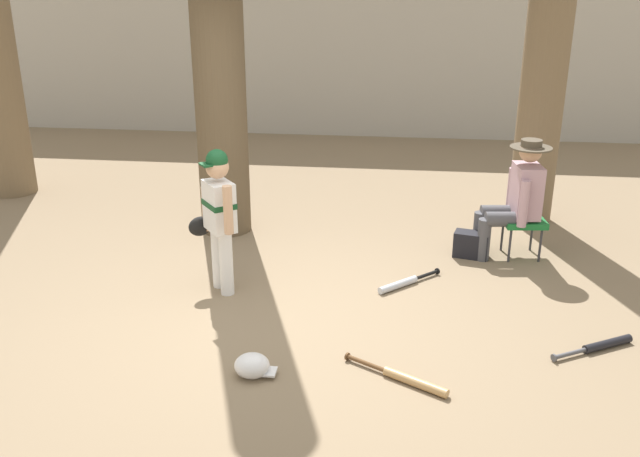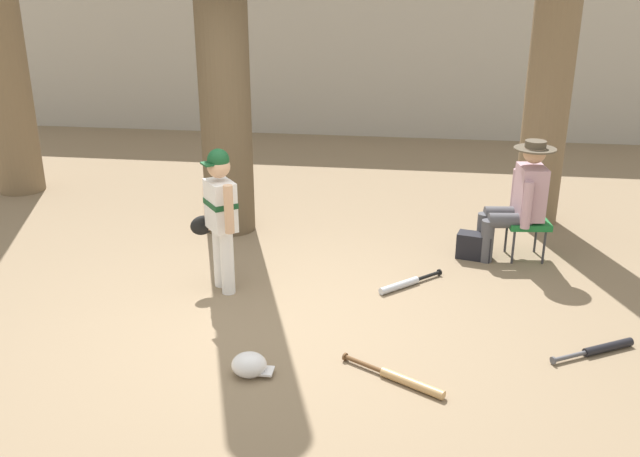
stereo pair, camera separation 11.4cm
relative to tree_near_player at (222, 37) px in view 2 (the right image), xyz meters
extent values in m
plane|color=#7F6B51|center=(0.89, -2.07, -2.08)|extent=(60.00, 60.00, 0.00)
cube|color=#ADA89E|center=(0.89, 4.95, -0.67)|extent=(18.00, 0.36, 2.82)
cylinder|color=brown|center=(0.00, 0.00, 0.32)|extent=(0.54, 0.54, 4.80)
cone|color=brown|center=(0.00, 0.00, -2.08)|extent=(0.81, 0.81, 0.33)
cylinder|color=brown|center=(3.40, 0.75, 0.19)|extent=(0.49, 0.49, 4.53)
cone|color=brown|center=(3.40, 0.75, -2.08)|extent=(0.77, 0.77, 0.29)
cylinder|color=white|center=(0.41, -1.60, -1.79)|extent=(0.12, 0.12, 0.58)
cylinder|color=white|center=(0.30, -1.45, -1.79)|extent=(0.12, 0.12, 0.58)
cube|color=white|center=(0.35, -1.52, -1.28)|extent=(0.34, 0.36, 0.44)
cube|color=#144723|center=(0.35, -1.52, -1.26)|extent=(0.35, 0.37, 0.05)
sphere|color=tan|center=(0.35, -1.52, -0.93)|extent=(0.20, 0.20, 0.20)
sphere|color=#144723|center=(0.35, -1.52, -0.87)|extent=(0.19, 0.19, 0.19)
cube|color=#144723|center=(0.28, -1.58, -0.90)|extent=(0.16, 0.17, 0.02)
cylinder|color=tan|center=(0.48, -1.73, -1.24)|extent=(0.11, 0.11, 0.42)
cylinder|color=tan|center=(0.19, -1.38, -1.36)|extent=(0.11, 0.11, 0.40)
ellipsoid|color=black|center=(0.14, -1.40, -1.52)|extent=(0.25, 0.23, 0.18)
cube|color=#196B2D|center=(3.13, -0.39, -1.70)|extent=(0.44, 0.44, 0.06)
cylinder|color=#333338|center=(3.00, -0.56, -1.89)|extent=(0.02, 0.02, 0.38)
cylinder|color=#333338|center=(2.97, -0.26, -1.89)|extent=(0.02, 0.02, 0.38)
cylinder|color=#333338|center=(3.30, -0.52, -1.89)|extent=(0.02, 0.02, 0.38)
cylinder|color=#333338|center=(3.26, -0.22, -1.89)|extent=(0.02, 0.02, 0.38)
cylinder|color=#47474C|center=(2.75, -0.54, -1.87)|extent=(0.13, 0.13, 0.43)
cylinder|color=#47474C|center=(2.72, -0.34, -1.87)|extent=(0.13, 0.13, 0.43)
cylinder|color=#47474C|center=(2.95, -0.51, -1.65)|extent=(0.42, 0.20, 0.15)
cylinder|color=#47474C|center=(2.92, -0.31, -1.65)|extent=(0.42, 0.20, 0.15)
cube|color=#B28C99|center=(3.13, -0.39, -1.39)|extent=(0.28, 0.39, 0.52)
cylinder|color=#B28C99|center=(3.08, -0.62, -1.45)|extent=(0.10, 0.10, 0.46)
cylinder|color=#B28C99|center=(3.03, -0.18, -1.45)|extent=(0.10, 0.10, 0.46)
sphere|color=tan|center=(3.13, -0.39, -0.99)|extent=(0.22, 0.22, 0.22)
cylinder|color=#4C4233|center=(3.13, -0.39, -0.96)|extent=(0.40, 0.40, 0.02)
cylinder|color=#4C4233|center=(3.13, -0.39, -0.92)|extent=(0.20, 0.20, 0.09)
cube|color=black|center=(2.64, -0.47, -1.95)|extent=(0.37, 0.25, 0.26)
cone|color=brown|center=(-3.09, 1.01, -2.08)|extent=(0.87, 0.87, 0.34)
cylinder|color=#B7BCC6|center=(1.92, -1.30, -2.05)|extent=(0.36, 0.35, 0.07)
cylinder|color=black|center=(2.18, -1.05, -2.05)|extent=(0.23, 0.22, 0.03)
cylinder|color=black|center=(2.29, -0.95, -2.05)|extent=(0.05, 0.05, 0.06)
cylinder|color=black|center=(3.53, -2.17, -2.05)|extent=(0.42, 0.28, 0.07)
cylinder|color=#4C4C51|center=(3.21, -2.35, -2.05)|extent=(0.27, 0.18, 0.03)
cylinder|color=#4C4C51|center=(3.08, -2.43, -2.05)|extent=(0.04, 0.06, 0.06)
cylinder|color=tan|center=(2.07, -2.87, -2.05)|extent=(0.46, 0.30, 0.07)
cylinder|color=brown|center=(1.71, -2.67, -2.05)|extent=(0.30, 0.19, 0.03)
cylinder|color=brown|center=(1.57, -2.59, -2.05)|extent=(0.04, 0.06, 0.06)
ellipsoid|color=silver|center=(0.91, -2.87, -2.00)|extent=(0.26, 0.23, 0.17)
cube|color=silver|center=(1.03, -2.87, -2.05)|extent=(0.10, 0.13, 0.02)
camera|label=1|loc=(1.90, -7.03, 0.64)|focal=38.72mm
camera|label=2|loc=(2.02, -7.01, 0.64)|focal=38.72mm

